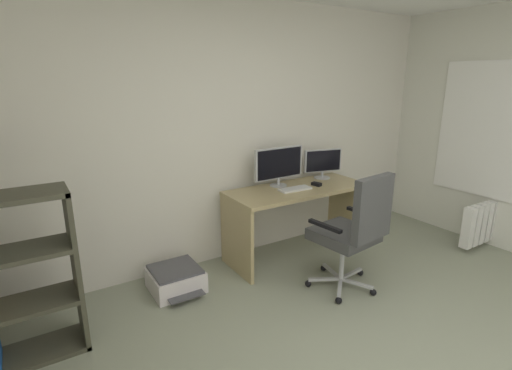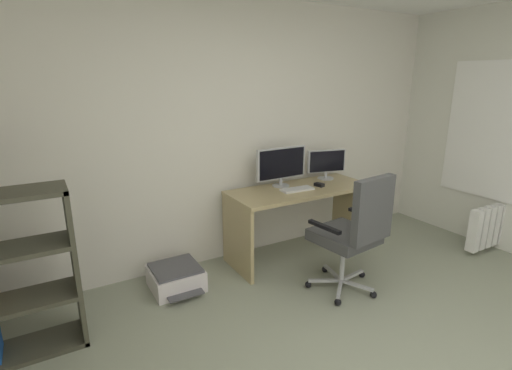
{
  "view_description": "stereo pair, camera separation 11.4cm",
  "coord_description": "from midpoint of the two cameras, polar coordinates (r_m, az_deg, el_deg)",
  "views": [
    {
      "loc": [
        -1.78,
        -0.9,
        1.84
      ],
      "look_at": [
        -0.1,
        1.76,
        0.96
      ],
      "focal_mm": 26.64,
      "sensor_mm": 36.0,
      "label": 1
    },
    {
      "loc": [
        -1.68,
        -0.96,
        1.84
      ],
      "look_at": [
        -0.1,
        1.76,
        0.96
      ],
      "focal_mm": 26.64,
      "sensor_mm": 36.0,
      "label": 2
    }
  ],
  "objects": [
    {
      "name": "wall_back",
      "position": [
        3.87,
        -3.22,
        7.64
      ],
      "size": [
        5.26,
        0.1,
        2.6
      ],
      "primitive_type": "cube",
      "color": "silver",
      "rests_on": "ground"
    },
    {
      "name": "desk",
      "position": [
        4.0,
        7.42,
        -3.16
      ],
      "size": [
        1.51,
        0.61,
        0.75
      ],
      "color": "tan",
      "rests_on": "ground"
    },
    {
      "name": "monitor_main",
      "position": [
        3.94,
        4.64,
        3.1
      ],
      "size": [
        0.59,
        0.18,
        0.41
      ],
      "color": "#B2B5B7",
      "rests_on": "desk"
    },
    {
      "name": "monitor_secondary",
      "position": [
        4.31,
        11.28,
        3.33
      ],
      "size": [
        0.44,
        0.18,
        0.33
      ],
      "color": "#B2B5B7",
      "rests_on": "desk"
    },
    {
      "name": "keyboard",
      "position": [
        3.86,
        7.03,
        -0.66
      ],
      "size": [
        0.35,
        0.15,
        0.02
      ],
      "primitive_type": "cube",
      "rotation": [
        0.0,
        0.0,
        -0.05
      ],
      "color": "silver",
      "rests_on": "desk"
    },
    {
      "name": "computer_mouse",
      "position": [
        4.03,
        10.27,
        0.03
      ],
      "size": [
        0.08,
        0.11,
        0.03
      ],
      "primitive_type": "cube",
      "rotation": [
        0.0,
        0.0,
        0.23
      ],
      "color": "black",
      "rests_on": "desk"
    },
    {
      "name": "office_chair",
      "position": [
        3.37,
        15.5,
        -6.45
      ],
      "size": [
        0.63,
        0.66,
        1.09
      ],
      "color": "#B7BABC",
      "rests_on": "ground"
    },
    {
      "name": "printer",
      "position": [
        3.6,
        -11.01,
        -13.46
      ],
      "size": [
        0.44,
        0.52,
        0.21
      ],
      "color": "silver",
      "rests_on": "ground"
    },
    {
      "name": "radiator",
      "position": [
        4.97,
        32.59,
        -5.08
      ],
      "size": [
        0.79,
        0.1,
        0.46
      ],
      "color": "white",
      "rests_on": "ground"
    }
  ]
}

